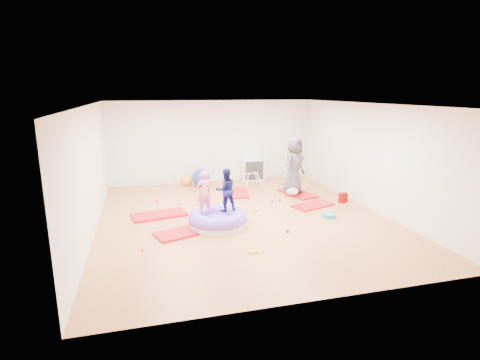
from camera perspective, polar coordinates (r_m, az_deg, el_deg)
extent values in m
cube|color=#A05B34|center=(9.48, 0.46, -5.71)|extent=(7.00, 8.00, 0.01)
cube|color=white|center=(8.96, 0.50, 11.46)|extent=(7.00, 8.00, 0.01)
cube|color=silver|center=(12.97, -4.18, 5.83)|extent=(7.00, 0.01, 2.80)
cube|color=silver|center=(5.48, 11.56, -5.03)|extent=(7.00, 0.01, 2.80)
cube|color=silver|center=(8.89, -21.87, 1.37)|extent=(0.01, 8.00, 2.80)
cube|color=silver|center=(10.58, 19.14, 3.39)|extent=(0.01, 8.00, 2.80)
cube|color=#B20029|center=(8.55, -8.54, -7.86)|extent=(1.40, 1.02, 0.05)
cube|color=#B20029|center=(9.79, -12.18, -5.22)|extent=(1.44, 0.91, 0.06)
cube|color=#B20029|center=(11.60, -0.24, -1.99)|extent=(0.82, 1.27, 0.05)
cube|color=#B20029|center=(10.56, 11.04, -3.81)|extent=(1.27, 0.93, 0.05)
cube|color=#B20029|center=(11.66, 8.76, -2.05)|extent=(0.96, 1.41, 0.05)
cylinder|color=silver|center=(8.86, -3.45, -6.62)|extent=(1.32, 1.32, 0.15)
torus|color=#6F48DB|center=(8.81, -3.47, -5.77)|extent=(1.37, 1.37, 0.36)
ellipsoid|color=#6F48DB|center=(8.84, -3.46, -6.29)|extent=(0.73, 0.73, 0.33)
imported|color=#E15B9C|center=(8.58, -5.51, -1.54)|extent=(0.43, 0.36, 1.01)
imported|color=#0F1048|center=(8.72, -2.20, -1.22)|extent=(0.52, 0.42, 1.02)
imported|color=#3F3E46|center=(11.45, 8.25, 2.24)|extent=(1.00, 0.93, 1.72)
ellipsoid|color=#82AFCA|center=(11.35, 8.00, -1.73)|extent=(0.39, 0.25, 0.22)
sphere|color=tan|center=(11.18, 8.36, -1.83)|extent=(0.18, 0.18, 0.18)
sphere|color=red|center=(11.00, -12.55, -3.12)|extent=(0.07, 0.07, 0.07)
sphere|color=#2532A1|center=(8.56, 7.25, -7.73)|extent=(0.07, 0.07, 0.07)
sphere|color=red|center=(10.18, 11.12, -4.40)|extent=(0.07, 0.07, 0.07)
sphere|color=#2532A1|center=(9.62, -2.08, -5.20)|extent=(0.07, 0.07, 0.07)
sphere|color=red|center=(9.21, 0.97, -6.06)|extent=(0.07, 0.07, 0.07)
sphere|color=gold|center=(7.83, -14.60, -10.16)|extent=(0.07, 0.07, 0.07)
sphere|color=#2532A1|center=(10.93, 6.09, -2.98)|extent=(0.07, 0.07, 0.07)
sphere|color=gold|center=(9.91, 2.50, -4.65)|extent=(0.07, 0.07, 0.07)
sphere|color=#2532A1|center=(10.74, 4.93, -3.24)|extent=(0.07, 0.07, 0.07)
sphere|color=#2532A1|center=(12.51, -5.96, 0.36)|extent=(0.59, 0.59, 0.59)
sphere|color=orange|center=(12.66, -8.17, -0.03)|extent=(0.38, 0.38, 0.38)
cylinder|color=white|center=(12.15, 1.08, -0.17)|extent=(0.18, 0.18, 0.47)
cylinder|color=white|center=(12.53, 0.58, 0.25)|extent=(0.18, 0.18, 0.47)
cylinder|color=white|center=(12.28, 3.05, -0.05)|extent=(0.18, 0.18, 0.47)
cylinder|color=white|center=(12.65, 2.50, 0.37)|extent=(0.18, 0.18, 0.47)
cylinder|color=white|center=(12.35, 1.81, 1.03)|extent=(0.46, 0.03, 0.03)
sphere|color=red|center=(12.29, 0.79, 0.97)|extent=(0.05, 0.05, 0.05)
sphere|color=#2532A1|center=(12.42, 2.82, 1.09)|extent=(0.05, 0.05, 0.05)
cube|color=white|center=(13.28, 1.97, 1.58)|extent=(0.76, 0.37, 0.76)
cube|color=#282828|center=(13.11, 2.20, 1.42)|extent=(0.66, 0.02, 0.66)
cube|color=white|center=(13.23, 2.04, 1.53)|extent=(0.02, 0.26, 0.67)
cube|color=white|center=(13.23, 2.04, 1.53)|extent=(0.67, 0.26, 0.02)
cylinder|color=teal|center=(9.78, 13.32, -5.22)|extent=(0.37, 0.37, 0.08)
cube|color=#B20601|center=(11.07, 15.43, -2.62)|extent=(0.28, 0.22, 0.28)
cylinder|color=gold|center=(7.55, 1.91, -10.77)|extent=(0.21, 0.21, 0.03)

